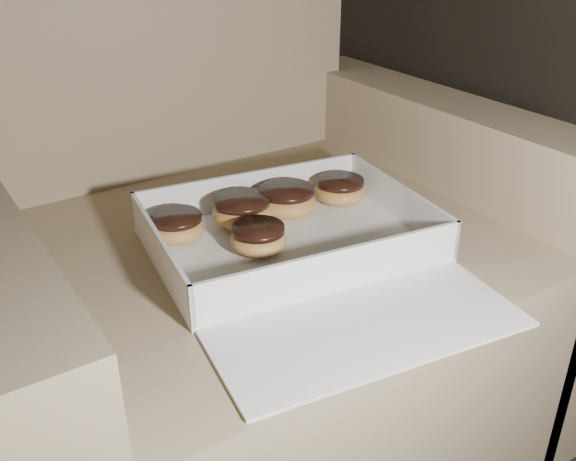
# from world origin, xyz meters

# --- Properties ---
(floor) EXTENTS (4.50, 4.50, 0.00)m
(floor) POSITION_xyz_m (0.00, 0.00, 0.00)
(floor) COLOR black
(floor) RESTS_ON ground
(armchair) EXTENTS (0.96, 0.81, 1.01)m
(armchair) POSITION_xyz_m (-0.00, -0.05, 0.32)
(armchair) COLOR #826E53
(armchair) RESTS_ON floor
(bakery_box) EXTENTS (0.47, 0.53, 0.07)m
(bakery_box) POSITION_xyz_m (0.00, -0.23, 0.46)
(bakery_box) COLOR white
(bakery_box) RESTS_ON armchair
(donut_a) EXTENTS (0.09, 0.09, 0.04)m
(donut_a) POSITION_xyz_m (-0.13, -0.09, 0.48)
(donut_a) COLOR #BC8941
(donut_a) RESTS_ON bakery_box
(donut_b) EXTENTS (0.09, 0.09, 0.04)m
(donut_b) POSITION_xyz_m (0.16, -0.12, 0.48)
(donut_b) COLOR #BC8941
(donut_b) RESTS_ON bakery_box
(donut_c) EXTENTS (0.10, 0.10, 0.05)m
(donut_c) POSITION_xyz_m (-0.02, -0.10, 0.48)
(donut_c) COLOR #BC8941
(donut_c) RESTS_ON bakery_box
(donut_d) EXTENTS (0.10, 0.10, 0.05)m
(donut_d) POSITION_xyz_m (0.06, -0.11, 0.48)
(donut_d) COLOR #BC8941
(donut_d) RESTS_ON bakery_box
(donut_e) EXTENTS (0.08, 0.08, 0.04)m
(donut_e) POSITION_xyz_m (-0.05, -0.19, 0.48)
(donut_e) COLOR #BC8941
(donut_e) RESTS_ON bakery_box
(crumb_a) EXTENTS (0.01, 0.01, 0.00)m
(crumb_a) POSITION_xyz_m (0.05, -0.30, 0.46)
(crumb_a) COLOR black
(crumb_a) RESTS_ON bakery_box
(crumb_b) EXTENTS (0.01, 0.01, 0.00)m
(crumb_b) POSITION_xyz_m (0.13, -0.29, 0.46)
(crumb_b) COLOR black
(crumb_b) RESTS_ON bakery_box
(crumb_c) EXTENTS (0.01, 0.01, 0.00)m
(crumb_c) POSITION_xyz_m (0.01, -0.31, 0.46)
(crumb_c) COLOR black
(crumb_c) RESTS_ON bakery_box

